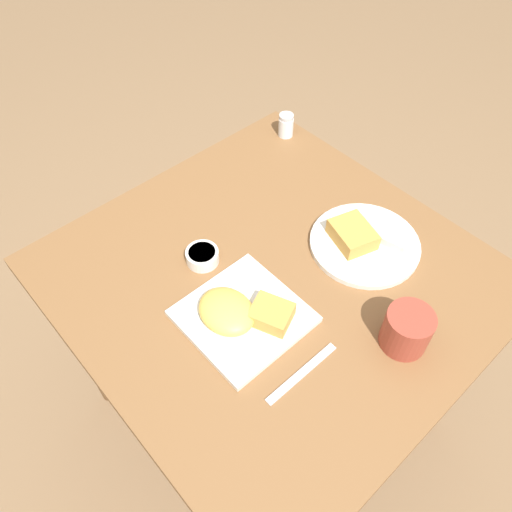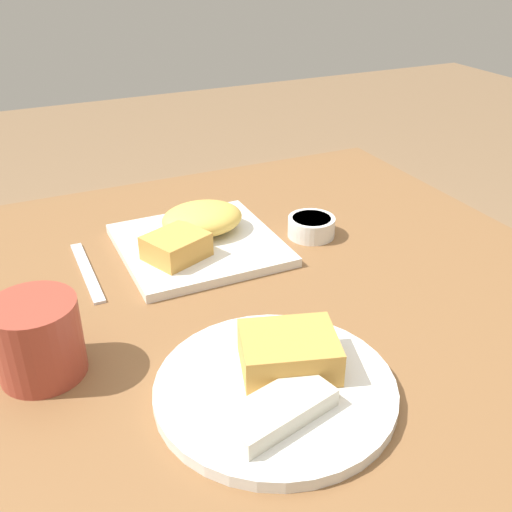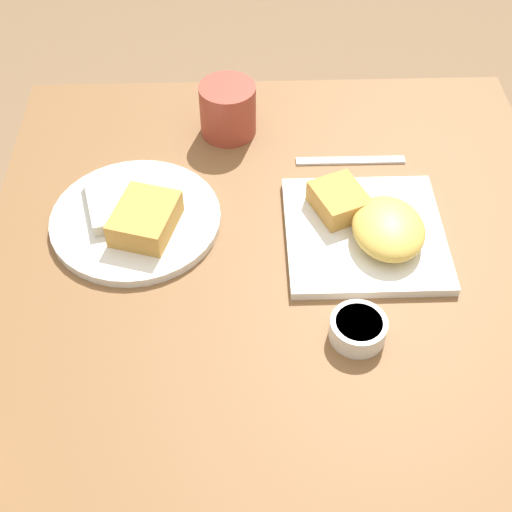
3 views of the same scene
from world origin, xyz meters
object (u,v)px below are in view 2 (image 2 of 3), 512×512
plate_square_near (197,235)px  sauce_ramekin (311,226)px  plate_oval_far (279,381)px  coffee_mug (38,339)px  butter_knife (87,272)px

plate_square_near → sauce_ramekin: size_ratio=3.11×
plate_oval_far → coffee_mug: (0.22, -0.14, 0.03)m
sauce_ramekin → coffee_mug: (0.44, 0.17, 0.03)m
plate_oval_far → coffee_mug: bearing=-32.4°
plate_square_near → sauce_ramekin: (-0.18, 0.04, -0.00)m
sauce_ramekin → coffee_mug: size_ratio=0.79×
plate_oval_far → coffee_mug: coffee_mug is taller
sauce_ramekin → butter_knife: bearing=-5.4°
coffee_mug → butter_knife: bearing=-113.2°
plate_oval_far → butter_knife: plate_oval_far is taller
sauce_ramekin → butter_knife: (0.35, -0.03, -0.01)m
plate_oval_far → sauce_ramekin: bearing=-124.9°
plate_oval_far → butter_knife: (0.14, -0.34, -0.01)m
sauce_ramekin → plate_square_near: bearing=-12.5°
butter_knife → coffee_mug: 0.22m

